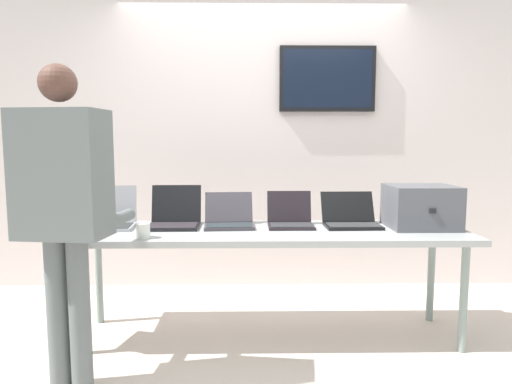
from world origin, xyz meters
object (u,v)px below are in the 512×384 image
laptop_station_1 (175,217)px  workbench (267,237)px  laptop_station_2 (229,219)px  equipment_box (421,206)px  laptop_station_0 (112,218)px  laptop_station_3 (290,218)px  coffee_mug (143,231)px  person (64,197)px  laptop_station_4 (351,218)px

laptop_station_1 → workbench: bearing=-11.7°
laptop_station_2 → equipment_box: bearing=-2.6°
laptop_station_1 → laptop_station_2: bearing=-0.4°
laptop_station_0 → laptop_station_3: (1.22, 0.01, -0.01)m
equipment_box → coffee_mug: 1.83m
workbench → person: size_ratio=1.54×
equipment_box → laptop_station_2: bearing=177.4°
workbench → laptop_station_4: size_ratio=6.93×
equipment_box → laptop_station_4: (-0.46, 0.06, -0.09)m
laptop_station_4 → laptop_station_3: bearing=-179.2°
laptop_station_3 → laptop_station_2: bearing=178.8°
laptop_station_4 → coffee_mug: 1.39m
laptop_station_2 → laptop_station_3: 0.42m
laptop_station_3 → laptop_station_0: bearing=-179.6°
laptop_station_1 → person: size_ratio=0.21×
laptop_station_1 → laptop_station_3: laptop_station_1 is taller
laptop_station_0 → coffee_mug: size_ratio=3.60×
laptop_station_0 → laptop_station_4: size_ratio=0.87×
laptop_station_2 → person: bearing=-137.2°
laptop_station_4 → person: bearing=-155.6°
laptop_station_1 → laptop_station_2: (0.37, -0.00, -0.01)m
laptop_station_1 → laptop_station_2: laptop_station_1 is taller
equipment_box → laptop_station_3: (-0.88, 0.05, -0.09)m
equipment_box → laptop_station_4: equipment_box is taller
equipment_box → laptop_station_2: size_ratio=1.22×
workbench → laptop_station_2: laptop_station_2 is taller
laptop_station_1 → coffee_mug: laptop_station_1 is taller
laptop_station_1 → coffee_mug: 0.40m
equipment_box → laptop_station_2: (-1.30, 0.06, -0.09)m
laptop_station_0 → laptop_station_3: 1.22m
laptop_station_2 → person: person is taller
workbench → laptop_station_1: bearing=168.3°
laptop_station_4 → workbench: bearing=-167.8°
workbench → person: (-1.07, -0.62, 0.35)m
laptop_station_2 → laptop_station_0: bearing=-178.8°
laptop_station_4 → laptop_station_0: bearing=-179.5°
equipment_box → coffee_mug: equipment_box is taller
laptop_station_0 → person: bearing=-91.1°
equipment_box → person: bearing=-161.9°
laptop_station_0 → person: size_ratio=0.19×
equipment_box → coffee_mug: size_ratio=4.79×
laptop_station_4 → coffee_mug: size_ratio=4.15×
equipment_box → workbench: bearing=-176.2°
laptop_station_2 → laptop_station_4: bearing=-0.2°
person → coffee_mug: size_ratio=18.59×
workbench → coffee_mug: size_ratio=28.72×
laptop_station_0 → laptop_station_2: bearing=1.2°
laptop_station_2 → laptop_station_3: (0.42, -0.01, 0.00)m
laptop_station_2 → laptop_station_4: 0.84m
workbench → equipment_box: bearing=3.8°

